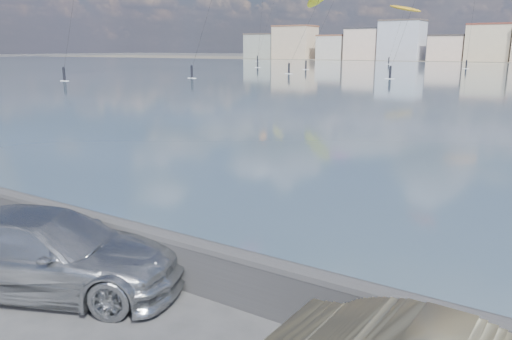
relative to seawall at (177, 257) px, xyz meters
The scene contains 3 objects.
seawall is the anchor object (origin of this frame).
car_silver 2.48m from the seawall, 142.44° to the right, with size 2.16×5.32×1.54m, color #AEB1B5.
kitesurfer_3 157.64m from the seawall, 105.34° to the left, with size 11.20×18.32×17.90m.
Camera 1 is at (6.21, -4.11, 4.57)m, focal length 35.00 mm.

